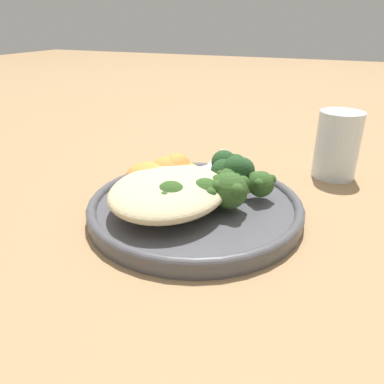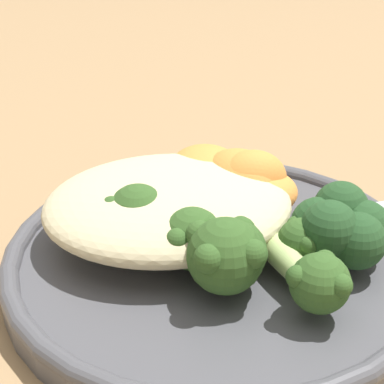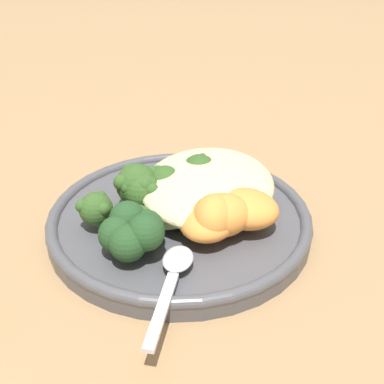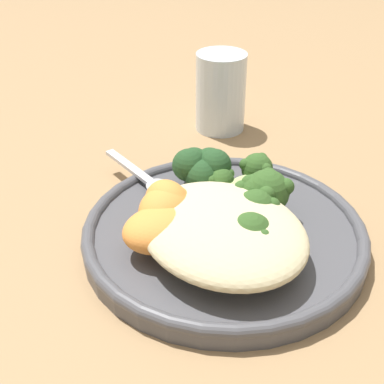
% 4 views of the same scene
% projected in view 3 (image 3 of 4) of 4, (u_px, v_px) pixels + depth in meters
% --- Properties ---
extents(ground_plane, '(4.00, 4.00, 0.00)m').
position_uv_depth(ground_plane, '(175.00, 239.00, 0.52)').
color(ground_plane, '#9E7A51').
extents(plate, '(0.26, 0.26, 0.02)m').
position_uv_depth(plate, '(182.00, 220.00, 0.53)').
color(plate, '#4C4C51').
rests_on(plate, ground_plane).
extents(quinoa_mound, '(0.15, 0.13, 0.03)m').
position_uv_depth(quinoa_mound, '(208.00, 185.00, 0.53)').
color(quinoa_mound, beige).
rests_on(quinoa_mound, plate).
extents(broccoli_stalk_0, '(0.10, 0.04, 0.03)m').
position_uv_depth(broccoli_stalk_0, '(211.00, 191.00, 0.53)').
color(broccoli_stalk_0, '#ADC675').
rests_on(broccoli_stalk_0, plate).
extents(broccoli_stalk_1, '(0.12, 0.04, 0.04)m').
position_uv_depth(broccoli_stalk_1, '(198.00, 178.00, 0.54)').
color(broccoli_stalk_1, '#ADC675').
rests_on(broccoli_stalk_1, plate).
extents(broccoli_stalk_2, '(0.08, 0.07, 0.04)m').
position_uv_depth(broccoli_stalk_2, '(168.00, 188.00, 0.53)').
color(broccoli_stalk_2, '#ADC675').
rests_on(broccoli_stalk_2, plate).
extents(broccoli_stalk_3, '(0.07, 0.11, 0.04)m').
position_uv_depth(broccoli_stalk_3, '(145.00, 189.00, 0.52)').
color(broccoli_stalk_3, '#ADC675').
rests_on(broccoli_stalk_3, plate).
extents(broccoli_stalk_4, '(0.06, 0.10, 0.04)m').
position_uv_depth(broccoli_stalk_4, '(152.00, 197.00, 0.51)').
color(broccoli_stalk_4, '#ADC675').
rests_on(broccoli_stalk_4, plate).
extents(broccoli_stalk_5, '(0.04, 0.12, 0.03)m').
position_uv_depth(broccoli_stalk_5, '(120.00, 212.00, 0.49)').
color(broccoli_stalk_5, '#ADC675').
rests_on(broccoli_stalk_5, plate).
extents(broccoli_stalk_6, '(0.05, 0.08, 0.03)m').
position_uv_depth(broccoli_stalk_6, '(156.00, 219.00, 0.49)').
color(broccoli_stalk_6, '#ADC675').
rests_on(broccoli_stalk_6, plate).
extents(sweet_potato_chunk_0, '(0.07, 0.07, 0.04)m').
position_uv_depth(sweet_potato_chunk_0, '(221.00, 215.00, 0.48)').
color(sweet_potato_chunk_0, orange).
rests_on(sweet_potato_chunk_0, plate).
extents(sweet_potato_chunk_1, '(0.05, 0.04, 0.04)m').
position_uv_depth(sweet_potato_chunk_1, '(214.00, 217.00, 0.47)').
color(sweet_potato_chunk_1, orange).
rests_on(sweet_potato_chunk_1, plate).
extents(sweet_potato_chunk_2, '(0.06, 0.07, 0.03)m').
position_uv_depth(sweet_potato_chunk_2, '(243.00, 208.00, 0.49)').
color(sweet_potato_chunk_2, orange).
rests_on(sweet_potato_chunk_2, plate).
extents(sweet_potato_chunk_3, '(0.07, 0.06, 0.03)m').
position_uv_depth(sweet_potato_chunk_3, '(208.00, 218.00, 0.48)').
color(sweet_potato_chunk_3, orange).
rests_on(sweet_potato_chunk_3, plate).
extents(kale_tuft, '(0.06, 0.06, 0.04)m').
position_uv_depth(kale_tuft, '(133.00, 231.00, 0.46)').
color(kale_tuft, '#234723').
rests_on(kale_tuft, plate).
extents(spoon, '(0.12, 0.03, 0.01)m').
position_uv_depth(spoon, '(174.00, 271.00, 0.44)').
color(spoon, silver).
rests_on(spoon, plate).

